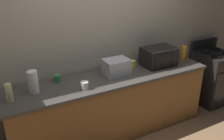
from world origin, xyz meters
The scene contains 11 objects.
back_wall centered at (0.00, 0.81, 1.35)m, with size 6.40×0.10×2.70m, color #B2A893.
counter_run centered at (0.00, 0.40, 0.45)m, with size 2.84×0.64×0.90m.
stove_range centered at (2.00, 0.40, 0.46)m, with size 0.60×0.61×1.08m.
microwave centered at (0.81, 0.45, 1.04)m, with size 0.48×0.35×0.27m.
toaster_oven centered at (0.10, 0.46, 1.01)m, with size 0.34×0.26×0.21m, color #B7BABF.
paper_towel_roll centered at (-1.01, 0.45, 1.04)m, with size 0.12×0.12×0.27m, color white.
bottle_dish_soap centered at (1.27, 0.42, 1.02)m, with size 0.08×0.08×0.23m, color orange.
bottle_vinegar centered at (-1.28, 0.36, 1.01)m, with size 0.07×0.07×0.21m, color beige.
mug_white centered at (-0.45, 0.25, 0.95)m, with size 0.10×0.10×0.09m, color white.
mug_yellow centered at (0.42, 0.55, 0.95)m, with size 0.08×0.08×0.10m, color yellow.
mug_green centered at (-0.68, 0.60, 0.95)m, with size 0.08×0.08×0.09m, color #2D8C47.
Camera 1 is at (-1.41, -2.23, 2.28)m, focal length 39.54 mm.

